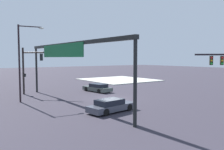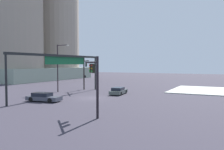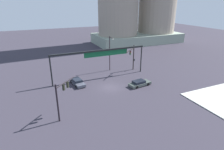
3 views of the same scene
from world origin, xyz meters
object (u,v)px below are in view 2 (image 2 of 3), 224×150
at_px(traffic_signal_near_corner, 95,77).
at_px(sedan_car_approaching, 43,97).
at_px(traffic_signal_opposite_side, 85,69).
at_px(sedan_car_waiting_far, 118,91).
at_px(streetlamp_curved_arm, 59,64).

distance_m(traffic_signal_near_corner, sedan_car_approaching, 12.85).
bearing_deg(traffic_signal_opposite_side, sedan_car_waiting_far, 28.56).
relative_size(traffic_signal_opposite_side, sedan_car_approaching, 1.27).
relative_size(traffic_signal_near_corner, sedan_car_approaching, 1.17).
distance_m(sedan_car_approaching, sedan_car_waiting_far, 13.26).
bearing_deg(traffic_signal_opposite_side, sedan_car_approaching, -30.84).
relative_size(streetlamp_curved_arm, sedan_car_waiting_far, 1.73).
bearing_deg(sedan_car_waiting_far, streetlamp_curved_arm, 92.01).
bearing_deg(sedan_car_approaching, sedan_car_waiting_far, 55.56).
relative_size(traffic_signal_near_corner, streetlamp_curved_arm, 0.68).
height_order(traffic_signal_near_corner, streetlamp_curved_arm, streetlamp_curved_arm).
xyz_separation_m(traffic_signal_near_corner, traffic_signal_opposite_side, (20.09, 14.18, 0.14)).
distance_m(streetlamp_curved_arm, sedan_car_waiting_far, 12.28).
xyz_separation_m(traffic_signal_near_corner, streetlamp_curved_arm, (15.03, 16.56, 1.13)).
bearing_deg(streetlamp_curved_arm, traffic_signal_opposite_side, 71.16).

